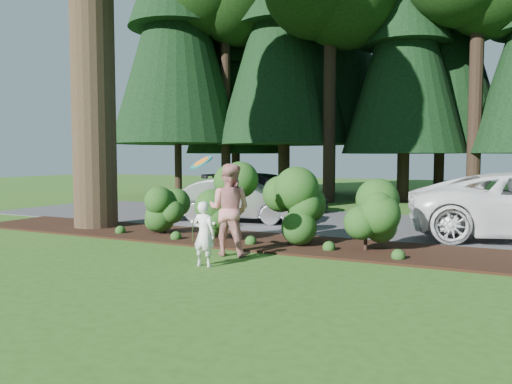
{
  "coord_description": "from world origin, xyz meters",
  "views": [
    {
      "loc": [
        5.95,
        -7.58,
        2.07
      ],
      "look_at": [
        1.16,
        2.25,
        1.3
      ],
      "focal_mm": 35.0,
      "sensor_mm": 36.0,
      "label": 1
    }
  ],
  "objects_px": {
    "adult": "(229,210)",
    "frisbee": "(201,162)",
    "car_silver_wagon": "(239,200)",
    "car_dark_suv": "(266,192)",
    "child": "(204,234)"
  },
  "relations": [
    {
      "from": "car_silver_wagon",
      "to": "frisbee",
      "type": "height_order",
      "value": "frisbee"
    },
    {
      "from": "car_dark_suv",
      "to": "child",
      "type": "relative_size",
      "value": 3.93
    },
    {
      "from": "car_silver_wagon",
      "to": "child",
      "type": "bearing_deg",
      "value": -168.75
    },
    {
      "from": "adult",
      "to": "car_silver_wagon",
      "type": "bearing_deg",
      "value": -69.44
    },
    {
      "from": "car_dark_suv",
      "to": "frisbee",
      "type": "height_order",
      "value": "frisbee"
    },
    {
      "from": "child",
      "to": "adult",
      "type": "xyz_separation_m",
      "value": [
        -0.1,
        1.18,
        0.34
      ]
    },
    {
      "from": "frisbee",
      "to": "car_dark_suv",
      "type": "bearing_deg",
      "value": 107.84
    },
    {
      "from": "car_silver_wagon",
      "to": "adult",
      "type": "distance_m",
      "value": 5.35
    },
    {
      "from": "frisbee",
      "to": "car_silver_wagon",
      "type": "bearing_deg",
      "value": 111.74
    },
    {
      "from": "car_dark_suv",
      "to": "frisbee",
      "type": "relative_size",
      "value": 9.55
    },
    {
      "from": "car_silver_wagon",
      "to": "adult",
      "type": "bearing_deg",
      "value": -165.02
    },
    {
      "from": "car_silver_wagon",
      "to": "car_dark_suv",
      "type": "distance_m",
      "value": 3.5
    },
    {
      "from": "adult",
      "to": "frisbee",
      "type": "relative_size",
      "value": 3.78
    },
    {
      "from": "car_dark_suv",
      "to": "car_silver_wagon",
      "type": "bearing_deg",
      "value": -167.54
    },
    {
      "from": "car_silver_wagon",
      "to": "frisbee",
      "type": "relative_size",
      "value": 8.12
    }
  ]
}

